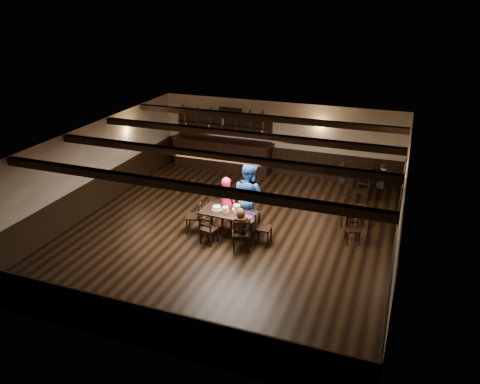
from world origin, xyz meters
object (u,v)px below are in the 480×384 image
(dining_table, at_px, (230,215))
(chair_near_left, at_px, (207,227))
(bar_counter, at_px, (222,151))
(cake, at_px, (217,208))
(man_blue, at_px, (248,197))
(chair_near_right, at_px, (241,232))
(woman_pink, at_px, (226,203))

(dining_table, height_order, chair_near_left, chair_near_left)
(bar_counter, bearing_deg, dining_table, -65.66)
(cake, bearing_deg, chair_near_left, -91.03)
(cake, distance_m, bar_counter, 5.26)
(man_blue, bearing_deg, chair_near_left, 83.02)
(chair_near_right, bearing_deg, dining_table, 130.38)
(dining_table, xyz_separation_m, chair_near_left, (-0.42, -0.62, -0.17))
(dining_table, height_order, bar_counter, bar_counter)
(chair_near_right, distance_m, cake, 1.23)
(chair_near_left, bearing_deg, dining_table, 55.84)
(woman_pink, relative_size, man_blue, 0.79)
(chair_near_left, height_order, man_blue, man_blue)
(chair_near_right, height_order, man_blue, man_blue)
(bar_counter, bearing_deg, man_blue, -59.43)
(dining_table, height_order, man_blue, man_blue)
(dining_table, relative_size, chair_near_right, 1.64)
(chair_near_left, distance_m, man_blue, 1.53)
(chair_near_left, xyz_separation_m, bar_counter, (-1.83, 5.58, 0.23))
(dining_table, distance_m, bar_counter, 5.45)
(cake, height_order, bar_counter, bar_counter)
(chair_near_left, bearing_deg, chair_near_right, -3.56)
(chair_near_left, relative_size, woman_pink, 0.54)
(dining_table, distance_m, man_blue, 0.78)
(woman_pink, height_order, bar_counter, bar_counter)
(dining_table, relative_size, woman_pink, 1.02)
(dining_table, relative_size, chair_near_left, 1.89)
(chair_near_right, relative_size, woman_pink, 0.63)
(woman_pink, distance_m, cake, 0.42)
(chair_near_left, relative_size, man_blue, 0.43)
(dining_table, bearing_deg, woman_pink, 122.88)
(chair_near_left, bearing_deg, man_blue, 59.49)
(chair_near_right, bearing_deg, man_blue, 101.32)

